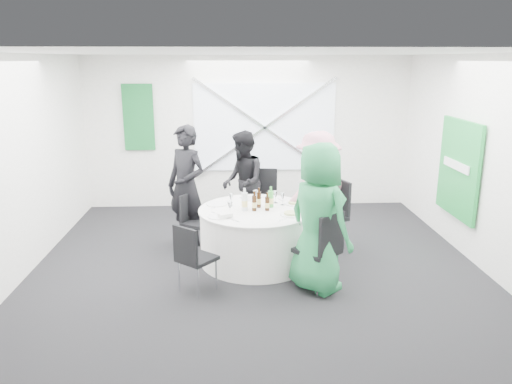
{
  "coord_description": "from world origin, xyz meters",
  "views": [
    {
      "loc": [
        -0.33,
        -6.25,
        2.73
      ],
      "look_at": [
        0.0,
        0.2,
        1.0
      ],
      "focal_mm": 35.0,
      "sensor_mm": 36.0,
      "label": 1
    }
  ],
  "objects_px": {
    "chair_back_right": "(333,209)",
    "person_man_back_left": "(186,186)",
    "banquet_table": "(256,236)",
    "chair_back": "(263,196)",
    "chair_front_right": "(323,245)",
    "chair_front_left": "(192,254)",
    "clear_water_bottle": "(245,202)",
    "person_man_back": "(243,182)",
    "chair_back_left": "(194,217)",
    "person_woman_green": "(318,218)",
    "green_water_bottle": "(271,199)",
    "person_woman_pink": "(317,192)"
  },
  "relations": [
    {
      "from": "chair_back_right",
      "to": "person_man_back_left",
      "type": "xyz_separation_m",
      "value": [
        -2.15,
        0.29,
        0.3
      ]
    },
    {
      "from": "banquet_table",
      "to": "person_man_back_left",
      "type": "bearing_deg",
      "value": 143.38
    },
    {
      "from": "chair_back",
      "to": "chair_front_right",
      "type": "distance_m",
      "value": 2.23
    },
    {
      "from": "banquet_table",
      "to": "chair_front_left",
      "type": "bearing_deg",
      "value": -130.71
    },
    {
      "from": "chair_back_right",
      "to": "clear_water_bottle",
      "type": "relative_size",
      "value": 3.35
    },
    {
      "from": "person_man_back",
      "to": "chair_front_right",
      "type": "bearing_deg",
      "value": 15.89
    },
    {
      "from": "chair_front_right",
      "to": "person_man_back_left",
      "type": "xyz_separation_m",
      "value": [
        -1.75,
        1.65,
        0.32
      ]
    },
    {
      "from": "chair_back_right",
      "to": "chair_front_left",
      "type": "relative_size",
      "value": 1.2
    },
    {
      "from": "chair_back",
      "to": "chair_back_left",
      "type": "xyz_separation_m",
      "value": [
        -1.06,
        -0.69,
        -0.13
      ]
    },
    {
      "from": "chair_back_right",
      "to": "person_man_back",
      "type": "bearing_deg",
      "value": -143.46
    },
    {
      "from": "person_man_back",
      "to": "person_woman_green",
      "type": "bearing_deg",
      "value": 14.78
    },
    {
      "from": "chair_front_right",
      "to": "person_woman_green",
      "type": "relative_size",
      "value": 0.55
    },
    {
      "from": "chair_front_right",
      "to": "chair_back",
      "type": "bearing_deg",
      "value": -114.4
    },
    {
      "from": "banquet_table",
      "to": "chair_front_left",
      "type": "relative_size",
      "value": 1.82
    },
    {
      "from": "chair_back_right",
      "to": "chair_back_left",
      "type": "bearing_deg",
      "value": -114.14
    },
    {
      "from": "green_water_bottle",
      "to": "chair_front_left",
      "type": "bearing_deg",
      "value": -134.7
    },
    {
      "from": "chair_front_left",
      "to": "person_woman_green",
      "type": "bearing_deg",
      "value": -137.47
    },
    {
      "from": "chair_front_right",
      "to": "clear_water_bottle",
      "type": "height_order",
      "value": "clear_water_bottle"
    },
    {
      "from": "banquet_table",
      "to": "chair_front_right",
      "type": "relative_size",
      "value": 1.58
    },
    {
      "from": "clear_water_bottle",
      "to": "chair_back_right",
      "type": "bearing_deg",
      "value": 21.23
    },
    {
      "from": "chair_back",
      "to": "chair_back_left",
      "type": "relative_size",
      "value": 1.24
    },
    {
      "from": "banquet_table",
      "to": "clear_water_bottle",
      "type": "bearing_deg",
      "value": -158.39
    },
    {
      "from": "chair_front_left",
      "to": "green_water_bottle",
      "type": "xyz_separation_m",
      "value": [
        1.01,
        1.02,
        0.37
      ]
    },
    {
      "from": "chair_back",
      "to": "person_woman_pink",
      "type": "xyz_separation_m",
      "value": [
        0.74,
        -0.79,
        0.27
      ]
    },
    {
      "from": "chair_back_left",
      "to": "clear_water_bottle",
      "type": "relative_size",
      "value": 2.67
    },
    {
      "from": "chair_front_left",
      "to": "clear_water_bottle",
      "type": "bearing_deg",
      "value": -85.88
    },
    {
      "from": "chair_back_right",
      "to": "person_man_back_left",
      "type": "bearing_deg",
      "value": -118.94
    },
    {
      "from": "banquet_table",
      "to": "chair_front_right",
      "type": "height_order",
      "value": "chair_front_right"
    },
    {
      "from": "green_water_bottle",
      "to": "clear_water_bottle",
      "type": "height_order",
      "value": "clear_water_bottle"
    },
    {
      "from": "chair_front_right",
      "to": "chair_back_right",
      "type": "bearing_deg",
      "value": -145.76
    },
    {
      "from": "banquet_table",
      "to": "chair_back_left",
      "type": "relative_size",
      "value": 1.89
    },
    {
      "from": "chair_front_right",
      "to": "banquet_table",
      "type": "bearing_deg",
      "value": -90.0
    },
    {
      "from": "chair_back_left",
      "to": "person_man_back",
      "type": "xyz_separation_m",
      "value": [
        0.74,
        0.71,
        0.34
      ]
    },
    {
      "from": "person_man_back_left",
      "to": "person_woman_green",
      "type": "bearing_deg",
      "value": -7.26
    },
    {
      "from": "green_water_bottle",
      "to": "person_woman_green",
      "type": "bearing_deg",
      "value": -63.49
    },
    {
      "from": "chair_back",
      "to": "green_water_bottle",
      "type": "height_order",
      "value": "green_water_bottle"
    },
    {
      "from": "chair_front_left",
      "to": "green_water_bottle",
      "type": "distance_m",
      "value": 1.48
    },
    {
      "from": "chair_back",
      "to": "person_woman_green",
      "type": "bearing_deg",
      "value": -68.29
    },
    {
      "from": "chair_back_left",
      "to": "person_woman_pink",
      "type": "relative_size",
      "value": 0.47
    },
    {
      "from": "chair_back_left",
      "to": "person_man_back_left",
      "type": "height_order",
      "value": "person_man_back_left"
    },
    {
      "from": "person_woman_pink",
      "to": "green_water_bottle",
      "type": "xyz_separation_m",
      "value": [
        -0.7,
        -0.36,
        -0.0
      ]
    },
    {
      "from": "chair_back_left",
      "to": "chair_back_right",
      "type": "height_order",
      "value": "chair_back_right"
    },
    {
      "from": "person_man_back",
      "to": "green_water_bottle",
      "type": "height_order",
      "value": "person_man_back"
    },
    {
      "from": "banquet_table",
      "to": "person_man_back",
      "type": "relative_size",
      "value": 0.95
    },
    {
      "from": "person_man_back_left",
      "to": "person_woman_pink",
      "type": "xyz_separation_m",
      "value": [
        1.9,
        -0.29,
        -0.03
      ]
    },
    {
      "from": "person_woman_green",
      "to": "green_water_bottle",
      "type": "distance_m",
      "value": 1.09
    },
    {
      "from": "person_man_back",
      "to": "chair_back",
      "type": "bearing_deg",
      "value": 78.93
    },
    {
      "from": "person_woman_pink",
      "to": "green_water_bottle",
      "type": "distance_m",
      "value": 0.79
    },
    {
      "from": "chair_front_left",
      "to": "green_water_bottle",
      "type": "relative_size",
      "value": 3.0
    },
    {
      "from": "chair_back_left",
      "to": "clear_water_bottle",
      "type": "distance_m",
      "value": 1.04
    }
  ]
}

